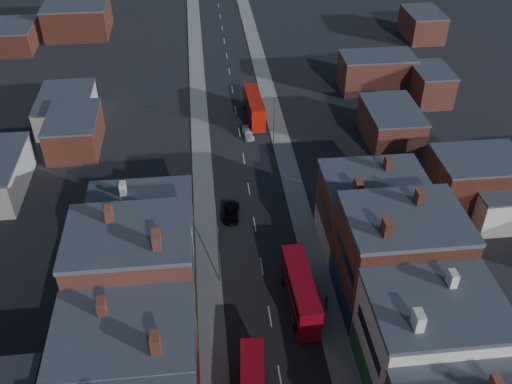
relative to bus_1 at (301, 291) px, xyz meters
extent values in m
cube|color=gray|center=(-10.00, 24.92, -2.44)|extent=(3.00, 200.00, 0.12)
cube|color=gray|center=(3.00, 24.92, -2.44)|extent=(3.00, 200.00, 0.12)
cylinder|color=slate|center=(-8.70, 4.92, 1.50)|extent=(0.16, 0.16, 8.00)
cube|color=slate|center=(-8.70, 4.92, 5.50)|extent=(0.25, 0.70, 0.25)
cylinder|color=slate|center=(1.70, 34.92, 1.50)|extent=(0.16, 0.16, 8.00)
cube|color=slate|center=(1.70, 34.92, 5.50)|extent=(0.25, 0.70, 0.25)
cylinder|color=black|center=(-7.38, -8.95, -2.05)|extent=(0.35, 0.92, 0.90)
cylinder|color=black|center=(-5.15, -9.16, -2.05)|extent=(0.35, 0.92, 0.90)
cube|color=#B50A1C|center=(0.00, 0.00, -0.01)|extent=(2.81, 10.79, 4.29)
cube|color=black|center=(0.00, 0.00, -0.84)|extent=(2.84, 9.94, 0.88)
cube|color=black|center=(0.00, 0.00, 1.01)|extent=(2.84, 9.94, 0.88)
cylinder|color=black|center=(-1.10, -3.47, -2.01)|extent=(0.33, 0.98, 0.97)
cylinder|color=black|center=(1.34, -3.38, -2.01)|extent=(0.33, 0.98, 0.97)
cylinder|color=black|center=(-1.34, 3.38, -2.01)|extent=(0.33, 0.98, 0.97)
cylinder|color=black|center=(1.10, 3.47, -2.01)|extent=(0.33, 0.98, 0.97)
cube|color=#A71407|center=(-0.59, 42.96, -0.11)|extent=(2.77, 10.39, 4.12)
cube|color=black|center=(-0.59, 42.96, -0.90)|extent=(2.79, 9.57, 0.84)
cube|color=black|center=(-0.59, 42.96, 0.88)|extent=(2.79, 9.57, 0.84)
cylinder|color=black|center=(-1.62, 39.62, -2.03)|extent=(0.32, 0.95, 0.94)
cylinder|color=black|center=(0.72, 39.72, -2.03)|extent=(0.32, 0.95, 0.94)
cylinder|color=black|center=(-1.89, 46.21, -2.03)|extent=(0.32, 0.95, 0.94)
cylinder|color=black|center=(0.44, 46.31, -2.03)|extent=(0.32, 0.95, 0.94)
imported|color=black|center=(-6.50, 16.87, -1.86)|extent=(2.65, 4.82, 1.28)
imported|color=#BDBDBD|center=(-2.22, 37.56, -1.95)|extent=(2.04, 3.96, 1.10)
imported|color=#5C574E|center=(2.87, -0.54, -1.49)|extent=(0.76, 1.13, 1.76)
camera|label=1|loc=(-9.59, -43.05, 46.12)|focal=40.00mm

